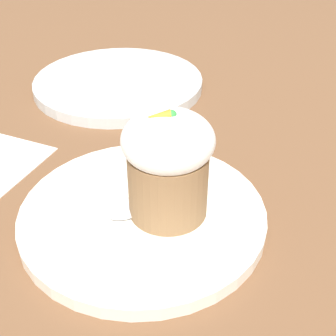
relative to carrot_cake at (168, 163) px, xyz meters
name	(u,v)px	position (x,y,z in m)	size (l,w,h in m)	color
ground_plane	(143,220)	(0.02, -0.01, -0.07)	(4.00, 4.00, 0.00)	brown
dessert_plate	(143,215)	(0.02, -0.01, -0.06)	(0.24, 0.24, 0.01)	white
carrot_cake	(168,163)	(0.00, 0.00, 0.00)	(0.08, 0.08, 0.11)	olive
spoon	(113,213)	(0.05, 0.00, -0.05)	(0.10, 0.06, 0.01)	silver
side_plate	(119,83)	(0.02, -0.32, -0.06)	(0.25, 0.25, 0.02)	silver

